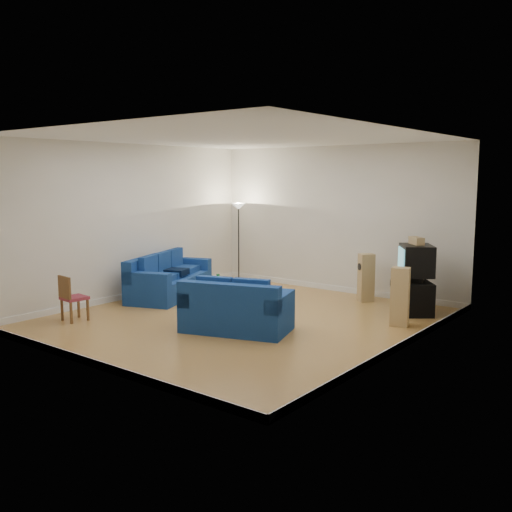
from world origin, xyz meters
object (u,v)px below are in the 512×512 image
Objects in this scene: coffee_table at (227,293)px; tv_stand at (413,296)px; television at (416,260)px; sofa_loveseat at (236,312)px; sofa_three_seat at (167,281)px.

tv_stand is (2.68, 2.23, -0.09)m from coffee_table.
television is at bearing 39.00° from coffee_table.
coffee_table is 3.49m from tv_stand.
sofa_loveseat is at bearing -42.57° from coffee_table.
tv_stand is (4.70, 1.84, -0.02)m from sofa_three_seat.
coffee_table is at bearing -87.90° from tv_stand.
coffee_table is (-0.93, 0.85, 0.07)m from sofa_loveseat.
tv_stand is (1.76, 3.08, -0.02)m from sofa_loveseat.
television is at bearing 41.27° from sofa_loveseat.
television is (4.74, 1.81, 0.67)m from sofa_three_seat.
television reaches higher than tv_stand.
television reaches higher than sofa_three_seat.
sofa_three_seat is at bearing -106.32° from tv_stand.
television reaches higher than coffee_table.
coffee_table is at bearing -84.26° from television.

